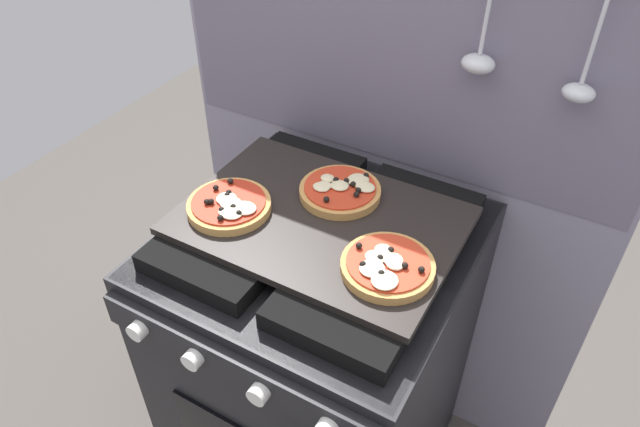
# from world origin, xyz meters

# --- Properties ---
(kitchen_backsplash) EXTENTS (1.10, 0.09, 1.55)m
(kitchen_backsplash) POSITION_xyz_m (0.00, 0.33, 0.79)
(kitchen_backsplash) COLOR gray
(kitchen_backsplash) RESTS_ON ground_plane
(stove) EXTENTS (0.60, 0.64, 0.90)m
(stove) POSITION_xyz_m (-0.00, -0.00, 0.45)
(stove) COLOR black
(stove) RESTS_ON ground_plane
(baking_tray) EXTENTS (0.54, 0.38, 0.02)m
(baking_tray) POSITION_xyz_m (0.00, 0.00, 0.91)
(baking_tray) COLOR black
(baking_tray) RESTS_ON stove
(pizza_left) EXTENTS (0.17, 0.17, 0.03)m
(pizza_left) POSITION_xyz_m (-0.17, -0.07, 0.93)
(pizza_left) COLOR tan
(pizza_left) RESTS_ON baking_tray
(pizza_right) EXTENTS (0.17, 0.17, 0.03)m
(pizza_right) POSITION_xyz_m (0.18, -0.07, 0.93)
(pizza_right) COLOR #C18947
(pizza_right) RESTS_ON baking_tray
(pizza_center) EXTENTS (0.17, 0.17, 0.03)m
(pizza_center) POSITION_xyz_m (0.00, 0.08, 0.93)
(pizza_center) COLOR #C18947
(pizza_center) RESTS_ON baking_tray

